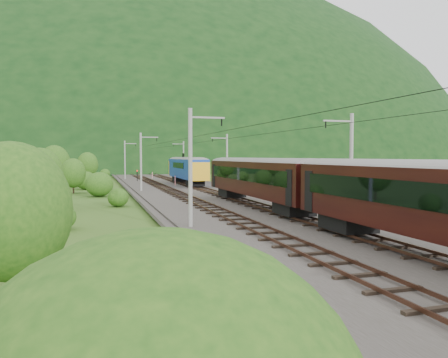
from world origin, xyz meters
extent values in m
plane|color=#2C5219|center=(0.00, 0.00, 0.00)|extent=(600.00, 600.00, 0.00)
cube|color=#38332D|center=(0.00, 10.00, 0.15)|extent=(14.00, 220.00, 0.30)
cube|color=#533123|center=(-3.12, 10.00, 0.49)|extent=(0.08, 220.00, 0.15)
cube|color=#533123|center=(-1.68, 10.00, 0.49)|extent=(0.08, 220.00, 0.15)
cube|color=black|center=(-2.40, 10.00, 0.36)|extent=(2.40, 220.00, 0.12)
cube|color=#533123|center=(1.68, 10.00, 0.49)|extent=(0.08, 220.00, 0.15)
cube|color=#533123|center=(3.12, 10.00, 0.49)|extent=(0.08, 220.00, 0.15)
cube|color=black|center=(2.40, 10.00, 0.36)|extent=(2.40, 220.00, 0.12)
cylinder|color=gray|center=(-6.20, 0.00, 4.30)|extent=(0.28, 0.28, 8.00)
cube|color=gray|center=(-5.00, 0.00, 7.70)|extent=(2.40, 0.12, 0.12)
cylinder|color=black|center=(-4.00, 0.00, 7.40)|extent=(0.10, 0.10, 0.50)
cylinder|color=gray|center=(-6.20, 32.00, 4.30)|extent=(0.28, 0.28, 8.00)
cube|color=gray|center=(-5.00, 32.00, 7.70)|extent=(2.40, 0.12, 0.12)
cylinder|color=black|center=(-4.00, 32.00, 7.40)|extent=(0.10, 0.10, 0.50)
cylinder|color=gray|center=(-6.20, 64.00, 4.30)|extent=(0.28, 0.28, 8.00)
cube|color=gray|center=(-5.00, 64.00, 7.70)|extent=(2.40, 0.12, 0.12)
cylinder|color=black|center=(-4.00, 64.00, 7.40)|extent=(0.10, 0.10, 0.50)
cylinder|color=gray|center=(-6.20, 96.00, 4.30)|extent=(0.28, 0.28, 8.00)
cube|color=gray|center=(-5.00, 96.00, 7.70)|extent=(2.40, 0.12, 0.12)
cylinder|color=black|center=(-4.00, 96.00, 7.40)|extent=(0.10, 0.10, 0.50)
cylinder|color=gray|center=(-6.20, 128.00, 4.30)|extent=(0.28, 0.28, 8.00)
cube|color=gray|center=(-5.00, 128.00, 7.70)|extent=(2.40, 0.12, 0.12)
cylinder|color=black|center=(-4.00, 128.00, 7.40)|extent=(0.10, 0.10, 0.50)
cylinder|color=gray|center=(6.20, 0.00, 4.30)|extent=(0.28, 0.28, 8.00)
cube|color=gray|center=(5.00, 0.00, 7.70)|extent=(2.40, 0.12, 0.12)
cylinder|color=black|center=(4.00, 0.00, 7.40)|extent=(0.10, 0.10, 0.50)
cylinder|color=gray|center=(6.20, 32.00, 4.30)|extent=(0.28, 0.28, 8.00)
cube|color=gray|center=(5.00, 32.00, 7.70)|extent=(2.40, 0.12, 0.12)
cylinder|color=black|center=(4.00, 32.00, 7.40)|extent=(0.10, 0.10, 0.50)
cylinder|color=gray|center=(6.20, 64.00, 4.30)|extent=(0.28, 0.28, 8.00)
cube|color=gray|center=(5.00, 64.00, 7.70)|extent=(2.40, 0.12, 0.12)
cylinder|color=black|center=(4.00, 64.00, 7.40)|extent=(0.10, 0.10, 0.50)
cylinder|color=gray|center=(6.20, 96.00, 4.30)|extent=(0.28, 0.28, 8.00)
cube|color=gray|center=(5.00, 96.00, 7.70)|extent=(2.40, 0.12, 0.12)
cylinder|color=black|center=(4.00, 96.00, 7.40)|extent=(0.10, 0.10, 0.50)
cylinder|color=gray|center=(6.20, 128.00, 4.30)|extent=(0.28, 0.28, 8.00)
cube|color=gray|center=(5.00, 128.00, 7.70)|extent=(2.40, 0.12, 0.12)
cylinder|color=black|center=(4.00, 128.00, 7.40)|extent=(0.10, 0.10, 0.50)
cylinder|color=black|center=(-2.40, 10.00, 7.10)|extent=(0.03, 198.00, 0.03)
cylinder|color=black|center=(2.40, 10.00, 7.10)|extent=(0.03, 198.00, 0.03)
ellipsoid|color=black|center=(0.00, 260.00, 0.00)|extent=(504.00, 360.00, 244.00)
cube|color=black|center=(0.89, -13.47, 3.40)|extent=(0.05, 19.84, 1.18)
cube|color=black|center=(2.40, -5.58, 1.03)|extent=(2.25, 3.28, 0.92)
cube|color=black|center=(2.40, 9.82, 3.03)|extent=(2.97, 22.55, 3.07)
cylinder|color=gray|center=(2.40, 9.82, 4.41)|extent=(2.97, 22.43, 2.97)
cube|color=black|center=(0.89, 9.82, 3.40)|extent=(0.05, 19.84, 1.18)
cube|color=black|center=(3.91, 9.82, 3.40)|extent=(0.05, 19.84, 1.18)
cube|color=black|center=(2.40, 1.93, 1.03)|extent=(2.25, 3.28, 0.92)
cube|color=black|center=(2.40, 17.71, 1.03)|extent=(2.25, 3.28, 0.92)
cube|color=#133A9A|center=(2.40, 42.34, 3.03)|extent=(2.97, 18.45, 3.07)
cylinder|color=gray|center=(2.40, 42.34, 4.41)|extent=(2.97, 18.36, 2.97)
cube|color=black|center=(0.89, 42.34, 3.40)|extent=(0.05, 16.23, 1.18)
cube|color=black|center=(3.91, 42.34, 3.40)|extent=(0.05, 16.23, 1.18)
cube|color=black|center=(2.40, 35.88, 1.03)|extent=(2.25, 3.28, 0.92)
cube|color=black|center=(2.40, 48.79, 1.03)|extent=(2.25, 3.28, 0.92)
cube|color=yellow|center=(2.40, 51.36, 2.82)|extent=(3.03, 0.50, 2.77)
cube|color=yellow|center=(2.40, 33.31, 2.82)|extent=(3.03, 0.50, 2.77)
cube|color=black|center=(2.40, 45.34, 5.13)|extent=(0.08, 1.60, 0.92)
cylinder|color=red|center=(-0.49, 64.46, 0.99)|extent=(0.15, 0.15, 1.39)
cylinder|color=red|center=(0.34, 41.87, 1.08)|extent=(0.17, 0.17, 1.55)
cylinder|color=black|center=(-4.44, 56.25, 1.26)|extent=(0.13, 0.13, 1.93)
sphere|color=red|center=(-4.44, 56.25, 2.27)|extent=(0.23, 0.23, 0.23)
ellipsoid|color=#214D14|center=(-11.96, -13.15, 1.04)|extent=(2.32, 2.32, 2.09)
ellipsoid|color=#214D14|center=(-14.63, 3.08, 0.89)|extent=(1.97, 1.97, 1.78)
ellipsoid|color=#214D14|center=(-10.13, 16.11, 0.94)|extent=(2.08, 2.08, 1.88)
ellipsoid|color=#214D14|center=(-11.80, 27.96, 1.55)|extent=(3.44, 3.44, 3.10)
ellipsoid|color=#214D14|center=(-13.60, 40.66, 1.39)|extent=(3.10, 3.10, 2.79)
ellipsoid|color=#214D14|center=(-13.50, 51.02, 1.08)|extent=(2.40, 2.40, 2.16)
ellipsoid|color=#214D14|center=(-13.46, 64.15, 1.27)|extent=(2.82, 2.82, 2.54)
ellipsoid|color=#214D14|center=(-9.93, 76.88, 1.06)|extent=(2.36, 2.36, 2.12)
ellipsoid|color=#214D14|center=(-10.09, 90.38, 1.27)|extent=(2.82, 2.82, 2.54)
cylinder|color=black|center=(-15.09, -12.95, 1.52)|extent=(0.24, 0.24, 3.03)
ellipsoid|color=#214D14|center=(-15.09, -12.95, 3.25)|extent=(3.90, 3.90, 4.68)
cylinder|color=black|center=(-18.08, 1.39, 1.25)|extent=(0.24, 0.24, 2.51)
ellipsoid|color=#214D14|center=(-18.08, 1.39, 2.69)|extent=(3.22, 3.22, 3.87)
cylinder|color=black|center=(-17.20, 14.61, 1.60)|extent=(0.24, 0.24, 3.19)
ellipsoid|color=#214D14|center=(-17.20, 14.61, 3.42)|extent=(4.10, 4.10, 4.92)
cylinder|color=black|center=(-15.14, 33.97, 1.30)|extent=(0.24, 0.24, 2.61)
ellipsoid|color=#214D14|center=(-15.14, 33.97, 2.79)|extent=(3.35, 3.35, 4.02)
cylinder|color=black|center=(-18.40, 45.66, 1.86)|extent=(0.24, 0.24, 3.71)
ellipsoid|color=#214D14|center=(-18.40, 45.66, 3.98)|extent=(4.77, 4.77, 5.73)
cylinder|color=black|center=(-13.61, 61.66, 1.60)|extent=(0.24, 0.24, 3.19)
ellipsoid|color=#214D14|center=(-13.61, 61.66, 3.42)|extent=(4.11, 4.11, 4.93)
ellipsoid|color=#214D14|center=(10.41, 13.67, 0.91)|extent=(2.02, 2.02, 1.82)
ellipsoid|color=#214D14|center=(9.62, 26.23, 1.52)|extent=(3.39, 3.39, 3.05)
ellipsoid|color=#214D14|center=(10.66, 45.24, 1.41)|extent=(3.14, 3.14, 2.82)
ellipsoid|color=#214D14|center=(13.14, 59.88, 1.31)|extent=(2.90, 2.90, 2.61)
camera|label=1|loc=(-12.45, -28.79, 5.08)|focal=35.00mm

